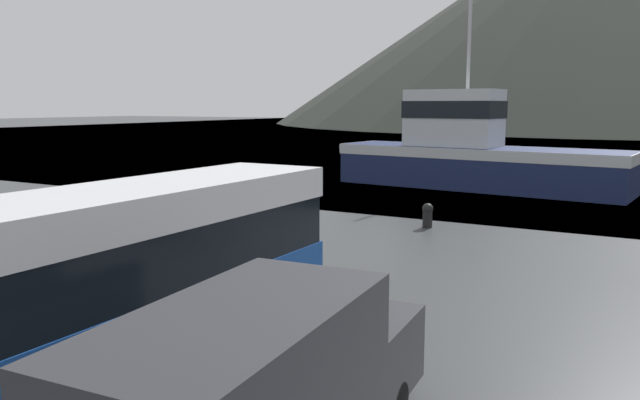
# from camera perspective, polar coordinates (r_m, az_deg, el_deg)

# --- Properties ---
(water_surface) EXTENTS (240.00, 240.00, 0.00)m
(water_surface) POSITION_cam_1_polar(r_m,az_deg,el_deg) (145.54, 26.75, 5.86)
(water_surface) COLOR #475B6B
(water_surface) RESTS_ON ground
(hill_backdrop) EXTENTS (185.78, 185.78, 62.24)m
(hill_backdrop) POSITION_cam_1_polar(r_m,az_deg,el_deg) (191.23, 26.15, 15.74)
(hill_backdrop) COLOR #2D332D
(hill_backdrop) RESTS_ON ground
(tour_bus) EXTENTS (2.82, 11.45, 3.37)m
(tour_bus) POSITION_cam_1_polar(r_m,az_deg,el_deg) (12.37, -18.46, -5.94)
(tour_bus) COLOR #194799
(tour_bus) RESTS_ON ground
(delivery_van) EXTENTS (2.52, 6.49, 2.61)m
(delivery_van) POSITION_cam_1_polar(r_m,az_deg,el_deg) (8.20, -4.98, -17.01)
(delivery_van) COLOR #2D2D33
(delivery_van) RESTS_ON ground
(fishing_boat) EXTENTS (17.29, 6.05, 12.31)m
(fishing_boat) POSITION_cam_1_polar(r_m,az_deg,el_deg) (38.20, 13.79, 4.24)
(fishing_boat) COLOR #19234C
(fishing_boat) RESTS_ON water_surface
(storage_bin) EXTENTS (1.46, 1.33, 1.06)m
(storage_bin) POSITION_cam_1_polar(r_m,az_deg,el_deg) (18.08, -14.58, -5.60)
(storage_bin) COLOR olive
(storage_bin) RESTS_ON ground
(mooring_bollard) EXTENTS (0.45, 0.45, 0.99)m
(mooring_bollard) POSITION_cam_1_polar(r_m,az_deg,el_deg) (25.51, 9.80, -1.31)
(mooring_bollard) COLOR black
(mooring_bollard) RESTS_ON ground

